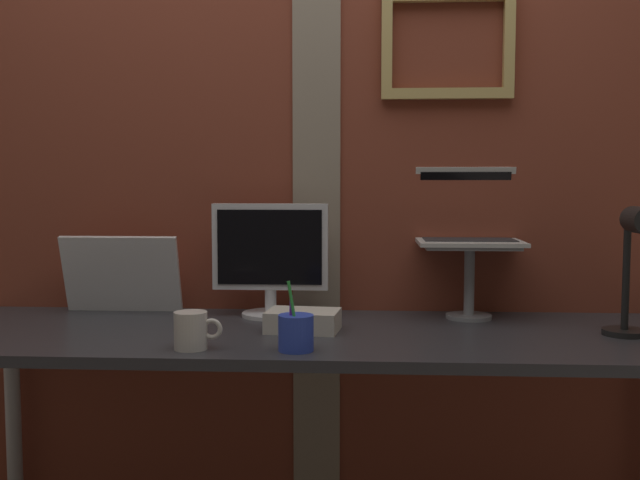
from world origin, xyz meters
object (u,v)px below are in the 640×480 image
object	(u,v)px
desk_lamp	(634,257)
pen_cup	(296,332)
whiteboard_panel	(121,274)
laptop	(467,222)
monitor	(270,254)
coffee_mug	(192,330)

from	to	relation	value
desk_lamp	pen_cup	bearing A→B (deg)	-167.98
whiteboard_panel	pen_cup	bearing A→B (deg)	-39.34
laptop	pen_cup	xyz separation A→B (m)	(-0.49, -0.53, -0.25)
laptop	pen_cup	distance (m)	0.77
laptop	monitor	bearing A→B (deg)	-173.28
whiteboard_panel	laptop	bearing A→B (deg)	1.87
monitor	coffee_mug	size ratio (longest dim) A/B	2.93
whiteboard_panel	pen_cup	size ratio (longest dim) A/B	2.11
whiteboard_panel	pen_cup	xyz separation A→B (m)	(0.61, -0.50, -0.08)
laptop	pen_cup	size ratio (longest dim) A/B	1.78
coffee_mug	pen_cup	bearing A→B (deg)	-0.07
whiteboard_panel	desk_lamp	xyz separation A→B (m)	(1.49, -0.31, 0.10)
laptop	whiteboard_panel	distance (m)	1.11
pen_cup	coffee_mug	xyz separation A→B (m)	(-0.26, 0.00, 0.00)
coffee_mug	whiteboard_panel	bearing A→B (deg)	124.75
pen_cup	monitor	bearing A→B (deg)	104.90
laptop	coffee_mug	size ratio (longest dim) A/B	2.58
laptop	pen_cup	bearing A→B (deg)	-132.55
laptop	pen_cup	world-z (taller)	laptop
whiteboard_panel	monitor	bearing A→B (deg)	-4.30
coffee_mug	laptop	bearing A→B (deg)	35.33
monitor	desk_lamp	world-z (taller)	desk_lamp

